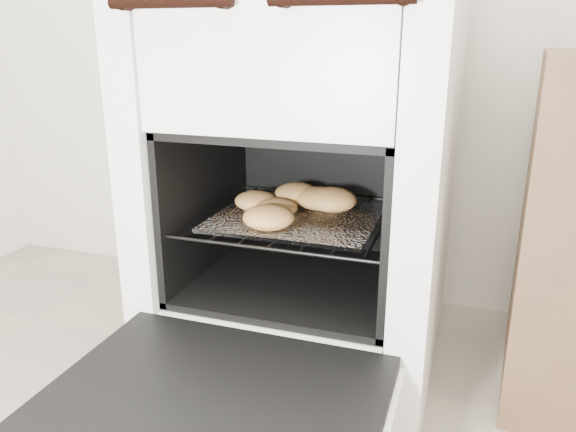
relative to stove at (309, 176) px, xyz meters
name	(u,v)px	position (x,y,z in m)	size (l,w,h in m)	color
stove	(309,176)	(0.00, 0.00, 0.00)	(0.66, 0.74, 1.02)	white
oven_door	(214,405)	(0.00, -0.56, -0.28)	(0.60, 0.46, 0.04)	black
oven_rack	(300,217)	(0.00, -0.07, -0.09)	(0.48, 0.46, 0.01)	black
foil_sheet	(297,217)	(0.00, -0.10, -0.08)	(0.38, 0.33, 0.01)	white
baked_rolls	(297,202)	(-0.01, -0.07, -0.05)	(0.31, 0.32, 0.06)	#E0A359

